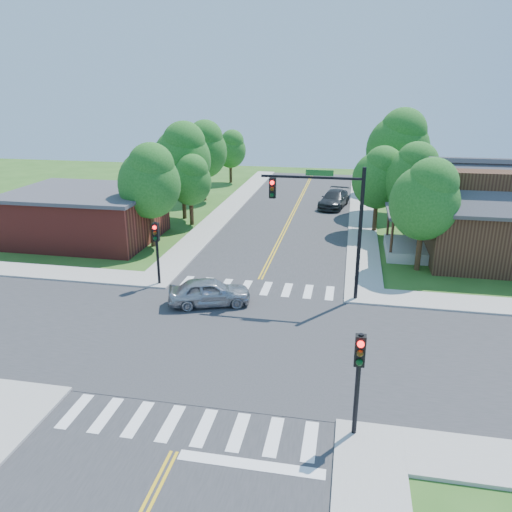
% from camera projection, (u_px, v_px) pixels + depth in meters
% --- Properties ---
extents(ground, '(100.00, 100.00, 0.00)m').
position_uv_depth(ground, '(230.00, 340.00, 22.83)').
color(ground, '#2B561A').
rests_on(ground, ground).
extents(road_ns, '(10.00, 90.00, 0.04)m').
position_uv_depth(road_ns, '(230.00, 340.00, 22.82)').
color(road_ns, '#2D2D30').
rests_on(road_ns, ground).
extents(road_ew, '(90.00, 10.00, 0.04)m').
position_uv_depth(road_ew, '(230.00, 340.00, 22.82)').
color(road_ew, '#2D2D30').
rests_on(road_ew, ground).
extents(intersection_patch, '(10.20, 10.20, 0.06)m').
position_uv_depth(intersection_patch, '(230.00, 340.00, 22.83)').
color(intersection_patch, '#2D2D30').
rests_on(intersection_patch, ground).
extents(sidewalk_ne, '(40.00, 40.00, 0.14)m').
position_uv_depth(sidewalk_ne, '(505.00, 251.00, 34.65)').
color(sidewalk_ne, '#9E9B93').
rests_on(sidewalk_ne, ground).
extents(sidewalk_nw, '(40.00, 40.00, 0.14)m').
position_uv_depth(sidewalk_nw, '(87.00, 228.00, 40.31)').
color(sidewalk_nw, '#9E9B93').
rests_on(sidewalk_nw, ground).
extents(crosswalk_north, '(8.85, 2.00, 0.01)m').
position_uv_depth(crosswalk_north, '(256.00, 288.00, 28.57)').
color(crosswalk_north, white).
rests_on(crosswalk_north, ground).
extents(crosswalk_south, '(8.85, 2.00, 0.01)m').
position_uv_depth(crosswalk_south, '(187.00, 425.00, 17.06)').
color(crosswalk_south, white).
rests_on(crosswalk_south, ground).
extents(centerline, '(0.30, 90.00, 0.01)m').
position_uv_depth(centerline, '(230.00, 339.00, 22.82)').
color(centerline, gold).
rests_on(centerline, ground).
extents(stop_bar, '(4.60, 0.45, 0.09)m').
position_uv_depth(stop_bar, '(251.00, 466.00, 15.33)').
color(stop_bar, white).
rests_on(stop_bar, ground).
extents(signal_mast_ne, '(5.30, 0.42, 7.20)m').
position_uv_depth(signal_mast_ne, '(328.00, 212.00, 25.73)').
color(signal_mast_ne, black).
rests_on(signal_mast_ne, ground).
extents(signal_pole_se, '(0.34, 0.42, 3.80)m').
position_uv_depth(signal_pole_se, '(359.00, 367.00, 15.74)').
color(signal_pole_se, black).
rests_on(signal_pole_se, ground).
extents(signal_pole_nw, '(0.34, 0.42, 3.80)m').
position_uv_depth(signal_pole_nw, '(157.00, 242.00, 28.13)').
color(signal_pole_nw, black).
rests_on(signal_pole_nw, ground).
extents(house_ne, '(13.05, 8.80, 7.11)m').
position_uv_depth(house_ne, '(508.00, 211.00, 32.24)').
color(house_ne, black).
rests_on(house_ne, ground).
extents(building_nw, '(10.40, 8.40, 3.73)m').
position_uv_depth(building_nw, '(86.00, 215.00, 37.00)').
color(building_nw, maroon).
rests_on(building_nw, ground).
extents(tree_e_a, '(4.17, 3.96, 7.08)m').
position_uv_depth(tree_e_a, '(426.00, 198.00, 29.86)').
color(tree_e_a, '#382314').
rests_on(tree_e_a, ground).
extents(tree_e_b, '(4.24, 4.03, 7.21)m').
position_uv_depth(tree_e_b, '(412.00, 175.00, 36.66)').
color(tree_e_b, '#382314').
rests_on(tree_e_b, ground).
extents(tree_e_c, '(5.44, 5.17, 9.25)m').
position_uv_depth(tree_e_c, '(399.00, 145.00, 43.14)').
color(tree_e_c, '#382314').
rests_on(tree_e_c, ground).
extents(tree_e_d, '(4.46, 4.23, 7.57)m').
position_uv_depth(tree_e_d, '(392.00, 146.00, 51.77)').
color(tree_e_d, '#382314').
rests_on(tree_e_d, ground).
extents(tree_w_a, '(4.36, 4.14, 7.41)m').
position_uv_depth(tree_w_a, '(150.00, 179.00, 34.39)').
color(tree_w_a, '#382314').
rests_on(tree_w_a, ground).
extents(tree_w_b, '(4.87, 4.62, 8.27)m').
position_uv_depth(tree_w_b, '(182.00, 156.00, 41.58)').
color(tree_w_b, '#382314').
rests_on(tree_w_b, ground).
extents(tree_w_c, '(4.64, 4.41, 7.90)m').
position_uv_depth(tree_w_c, '(204.00, 148.00, 48.38)').
color(tree_w_c, '#382314').
rests_on(tree_w_c, ground).
extents(tree_w_d, '(3.62, 3.44, 6.16)m').
position_uv_depth(tree_w_d, '(231.00, 148.00, 57.66)').
color(tree_w_d, '#382314').
rests_on(tree_w_d, ground).
extents(tree_house, '(3.97, 3.78, 6.76)m').
position_uv_depth(tree_house, '(379.00, 176.00, 37.96)').
color(tree_house, '#382314').
rests_on(tree_house, ground).
extents(tree_bldg, '(3.45, 3.27, 5.86)m').
position_uv_depth(tree_bldg, '(191.00, 179.00, 40.20)').
color(tree_bldg, '#382314').
rests_on(tree_bldg, ground).
extents(car_silver, '(4.27, 5.31, 1.46)m').
position_uv_depth(car_silver, '(209.00, 292.00, 26.19)').
color(car_silver, '#A1A2A7').
rests_on(car_silver, ground).
extents(car_dgrey, '(4.02, 6.08, 1.54)m').
position_uv_depth(car_dgrey, '(334.00, 199.00, 46.97)').
color(car_dgrey, '#282A2C').
rests_on(car_dgrey, ground).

